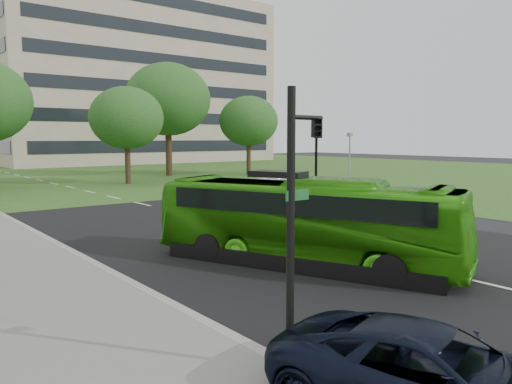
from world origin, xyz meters
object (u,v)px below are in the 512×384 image
Objects in this scene: office_building at (133,81)px; tree_park_d at (168,99)px; suv at (434,376)px; tree_park_e at (249,121)px; tree_park_c at (127,118)px; sedan at (277,189)px; camera_pole at (350,153)px; bus at (306,222)px; traffic_light at (297,211)px.

office_building is 32.38m from tree_park_d.
tree_park_e is at bearing 39.36° from suv.
suv is (-11.12, -34.10, -4.62)m from tree_park_c.
tree_park_c is 16.22m from sedan.
camera_pole is at bearing -52.15° from tree_park_c.
traffic_light is (-4.89, -4.83, 1.33)m from bus.
office_building reaches higher than suv.
camera_pole is at bearing 15.21° from bus.
office_building is at bearing 89.90° from traffic_light.
tree_park_d is at bearing 86.96° from traffic_light.
camera_pole is at bearing -71.23° from sedan.
tree_park_c is at bearing -115.80° from office_building.
tree_park_d reaches higher than bus.
tree_park_e is at bearing 32.38° from bus.
suv is 2.87m from traffic_light.
tree_park_c is at bearing 53.46° from bus.
tree_park_e is at bearing 62.08° from camera_pole.
suv is at bearing 151.53° from sedan.
tree_park_c reaches higher than sedan.
camera_pole is (17.48, 13.53, 1.34)m from bus.
tree_park_d is at bearing 85.11° from camera_pole.
office_building is 74.56m from traffic_light.
tree_park_e reaches higher than tree_park_c.
traffic_light is at bearing 147.27° from sedan.
camera_pole is at bearing -97.65° from office_building.
office_building is 9.96× the size of camera_pole.
suv is (-4.32, -6.83, -0.66)m from bus.
office_building reaches higher than sedan.
suv is at bearing -124.58° from tree_park_e.
sedan is at bearing -123.09° from tree_park_e.
tree_park_d is 2.46× the size of traffic_light.
tree_park_c is at bearing 55.88° from suv.
tree_park_d is 36.16m from bus.
tree_park_c is 34.26m from traffic_light.
traffic_light is (-25.71, -34.47, -2.75)m from tree_park_e.
tree_park_e is 21.69m from sedan.
traffic_light is (-11.69, -32.10, -2.64)m from tree_park_c.
sedan is at bearing 29.58° from bus.
tree_park_d is at bearing -109.26° from office_building.
office_building is 51.02m from camera_pole.
tree_park_e reaches higher than bus.
tree_park_e reaches higher than suv.
sedan is 23.12m from suv.
tree_park_c is 1.91× the size of camera_pole.
bus is 2.18× the size of sedan.
tree_park_e is 1.82× the size of suv.
tree_park_e is (7.23, -3.31, -1.99)m from tree_park_d.
tree_park_e is at bearing -95.65° from office_building.
tree_park_c reaches higher than bus.
suv is at bearing -144.90° from bus.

